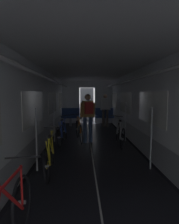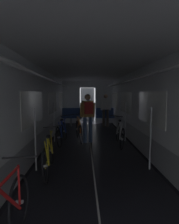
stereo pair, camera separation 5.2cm
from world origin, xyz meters
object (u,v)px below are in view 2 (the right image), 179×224
at_px(bicycle_yellow, 48,155).
at_px(bicycle_white, 120,134).
at_px(bicycle_blue, 62,133).
at_px(bicycle_orange_in_aisle, 79,130).
at_px(person_standing_near_bench, 106,108).
at_px(bench_seat_far_right, 105,115).
at_px(person_cyclist_aisle, 88,114).
at_px(bench_seat_far_left, 71,115).

bearing_deg(bicycle_yellow, bicycle_white, 47.71).
bearing_deg(bicycle_white, bicycle_blue, 171.22).
bearing_deg(bicycle_orange_in_aisle, bicycle_white, -26.61).
height_order(bicycle_yellow, bicycle_blue, bicycle_blue).
height_order(bicycle_blue, person_standing_near_bench, person_standing_near_bench).
relative_size(bench_seat_far_right, bicycle_orange_in_aisle, 0.58).
height_order(bicycle_blue, person_cyclist_aisle, person_cyclist_aisle).
distance_m(bench_seat_far_right, bicycle_orange_in_aisle, 3.53).
height_order(bicycle_white, bicycle_blue, bicycle_blue).
relative_size(bench_seat_far_right, bicycle_blue, 0.58).
bearing_deg(person_standing_near_bench, bicycle_orange_in_aisle, -113.98).
bearing_deg(bicycle_orange_in_aisle, bicycle_blue, -146.32).
bearing_deg(bicycle_orange_in_aisle, bench_seat_far_right, 68.55).
relative_size(bicycle_yellow, bicycle_blue, 1.00).
distance_m(bench_seat_far_right, person_cyclist_aisle, 3.70).
bearing_deg(bicycle_blue, person_cyclist_aisle, 7.27).
bearing_deg(bicycle_yellow, bench_seat_far_right, 72.93).
bearing_deg(bicycle_white, bicycle_orange_in_aisle, 153.39).
xyz_separation_m(bench_seat_far_left, bicycle_blue, (-0.06, -3.66, -0.19)).
relative_size(bench_seat_far_left, bicycle_blue, 0.58).
height_order(bench_seat_far_right, bicycle_white, bench_seat_far_right).
xyz_separation_m(bench_seat_far_right, bicycle_white, (0.07, -3.96, -0.19)).
relative_size(bench_seat_far_left, bicycle_yellow, 0.58).
bearing_deg(bench_seat_far_right, bicycle_orange_in_aisle, -111.45).
relative_size(bench_seat_far_right, person_standing_near_bench, 0.58).
xyz_separation_m(bicycle_orange_in_aisle, person_standing_near_bench, (1.29, 2.90, 0.59)).
distance_m(bicycle_blue, bicycle_orange_in_aisle, 0.69).
xyz_separation_m(bicycle_yellow, person_standing_near_bench, (1.87, 5.71, 0.59)).
relative_size(bicycle_yellow, bicycle_white, 1.00).
bearing_deg(person_standing_near_bench, bicycle_blue, -119.58).
height_order(bicycle_orange_in_aisle, person_standing_near_bench, person_standing_near_bench).
bearing_deg(bicycle_white, bench_seat_far_right, 91.01).
distance_m(bench_seat_far_left, person_cyclist_aisle, 3.67).
distance_m(bench_seat_far_right, person_standing_near_bench, 0.55).
bearing_deg(bicycle_white, person_standing_near_bench, 91.08).
bearing_deg(bench_seat_far_right, person_cyclist_aisle, -105.36).
height_order(bench_seat_far_left, bicycle_blue, bicycle_blue).
bearing_deg(person_cyclist_aisle, bicycle_blue, -172.73).
distance_m(bicycle_yellow, person_cyclist_aisle, 2.77).
relative_size(bench_seat_far_right, person_cyclist_aisle, 0.58).
xyz_separation_m(bicycle_blue, person_cyclist_aisle, (0.89, 0.11, 0.63)).
relative_size(bicycle_yellow, person_standing_near_bench, 1.00).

